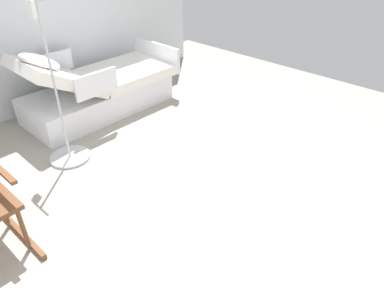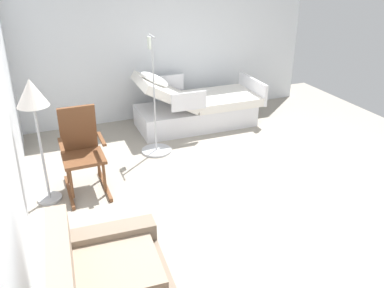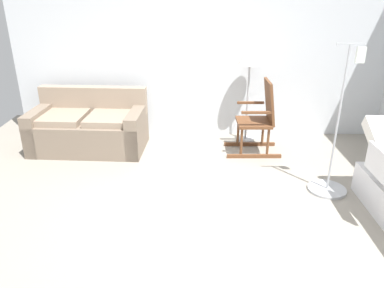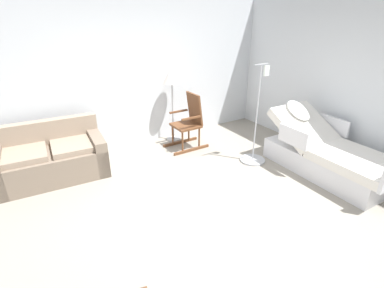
{
  "view_description": "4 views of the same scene",
  "coord_description": "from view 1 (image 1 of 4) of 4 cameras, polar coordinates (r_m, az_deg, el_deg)",
  "views": [
    {
      "loc": [
        -1.83,
        2.21,
        2.28
      ],
      "look_at": [
        -0.22,
        0.44,
        0.76
      ],
      "focal_mm": 33.65,
      "sensor_mm": 36.0,
      "label": 1
    },
    {
      "loc": [
        -3.75,
        2.21,
        2.65
      ],
      "look_at": [
        -0.19,
        0.77,
        0.83
      ],
      "focal_mm": 37.57,
      "sensor_mm": 36.0,
      "label": 2
    },
    {
      "loc": [
        -0.2,
        -3.07,
        2.19
      ],
      "look_at": [
        -0.2,
        0.51,
        0.67
      ],
      "focal_mm": 34.33,
      "sensor_mm": 36.0,
      "label": 3
    },
    {
      "loc": [
        -1.93,
        -2.66,
        2.4
      ],
      "look_at": [
        -0.05,
        0.4,
        0.78
      ],
      "focal_mm": 27.18,
      "sensor_mm": 36.0,
      "label": 4
    }
  ],
  "objects": [
    {
      "name": "side_wall",
      "position": [
        5.25,
        -23.36,
        19.83
      ],
      "size": [
        0.1,
        5.22,
        2.7
      ],
      "primitive_type": "cube",
      "color": "silver",
      "rests_on": "ground"
    },
    {
      "name": "hospital_bed",
      "position": [
        5.05,
        -14.67,
        8.34
      ],
      "size": [
        1.05,
        2.08,
        1.05
      ],
      "color": "silver",
      "rests_on": "ground"
    },
    {
      "name": "ground_plane",
      "position": [
        3.67,
        2.14,
        -6.01
      ],
      "size": [
        6.97,
        6.97,
        0.0
      ],
      "primitive_type": "plane",
      "color": "gray"
    },
    {
      "name": "iv_pole",
      "position": [
        4.11,
        -19.35,
        0.8
      ],
      "size": [
        0.44,
        0.44,
        1.69
      ],
      "color": "#B2B5BA",
      "rests_on": "ground"
    }
  ]
}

